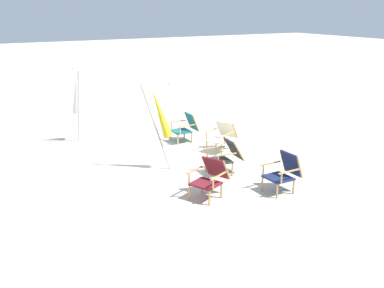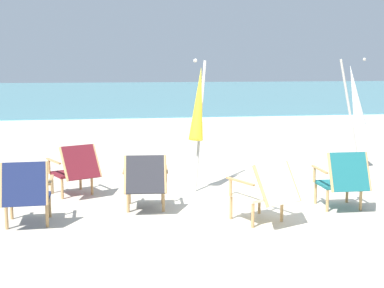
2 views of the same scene
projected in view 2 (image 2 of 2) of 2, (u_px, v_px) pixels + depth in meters
ground_plane at (262, 203)px, 7.60m from camera, size 80.00×80.00×0.00m
sea at (130, 92)px, 38.67m from camera, size 80.00×40.00×0.10m
surf_band at (164, 120)px, 18.89m from camera, size 80.00×1.10×0.06m
beach_chair_far_center at (145, 180)px, 7.11m from camera, size 0.64×0.82×0.77m
beach_chair_back_left at (266, 190)px, 6.54m from camera, size 0.83×0.93×0.78m
beach_chair_mid_center at (75, 168)px, 7.93m from camera, size 0.84×0.93×0.78m
beach_chair_front_left at (343, 179)px, 7.16m from camera, size 0.61×0.72×0.81m
beach_chair_front_right at (26, 192)px, 6.42m from camera, size 0.60×0.69×0.82m
umbrella_furled_white at (355, 97)px, 9.83m from camera, size 0.58×0.24×2.08m
umbrella_furled_yellow at (199, 105)px, 8.29m from camera, size 0.43×0.70×2.04m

